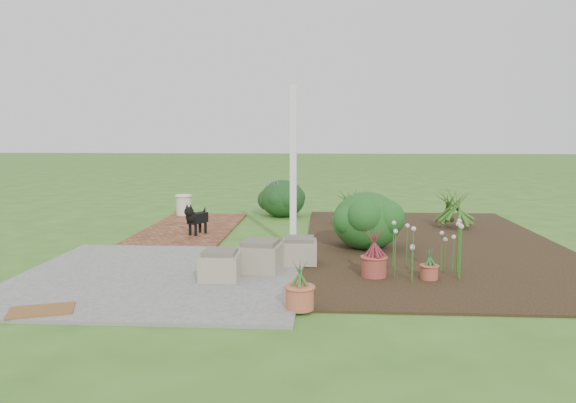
# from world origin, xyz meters

# --- Properties ---
(ground) EXTENTS (80.00, 80.00, 0.00)m
(ground) POSITION_xyz_m (0.00, 0.00, 0.00)
(ground) COLOR #3A6720
(ground) RESTS_ON ground
(concrete_patio) EXTENTS (3.50, 3.50, 0.04)m
(concrete_patio) POSITION_xyz_m (-1.25, -1.75, 0.02)
(concrete_patio) COLOR #5B5C59
(concrete_patio) RESTS_ON ground
(brick_path) EXTENTS (1.60, 3.50, 0.04)m
(brick_path) POSITION_xyz_m (-1.70, 1.75, 0.02)
(brick_path) COLOR brown
(brick_path) RESTS_ON ground
(garden_bed) EXTENTS (4.00, 7.00, 0.03)m
(garden_bed) POSITION_xyz_m (2.50, 0.50, 0.01)
(garden_bed) COLOR black
(garden_bed) RESTS_ON ground
(veranda_post) EXTENTS (0.10, 0.10, 2.50)m
(veranda_post) POSITION_xyz_m (0.30, 0.10, 1.25)
(veranda_post) COLOR white
(veranda_post) RESTS_ON ground
(stone_trough_near) EXTENTS (0.46, 0.46, 0.31)m
(stone_trough_near) POSITION_xyz_m (-0.47, -1.92, 0.19)
(stone_trough_near) COLOR gray
(stone_trough_near) RESTS_ON concrete_patio
(stone_trough_mid) EXTENTS (0.57, 0.57, 0.33)m
(stone_trough_mid) POSITION_xyz_m (-0.03, -1.47, 0.21)
(stone_trough_mid) COLOR gray
(stone_trough_mid) RESTS_ON concrete_patio
(stone_trough_far) EXTENTS (0.47, 0.47, 0.30)m
(stone_trough_far) POSITION_xyz_m (0.45, -1.02, 0.19)
(stone_trough_far) COLOR gray
(stone_trough_far) RESTS_ON concrete_patio
(coir_doormat) EXTENTS (0.70, 0.58, 0.02)m
(coir_doormat) POSITION_xyz_m (-2.00, -3.24, 0.05)
(coir_doormat) COLOR brown
(coir_doormat) RESTS_ON concrete_patio
(black_dog) EXTENTS (0.34, 0.55, 0.50)m
(black_dog) POSITION_xyz_m (-1.42, 0.98, 0.34)
(black_dog) COLOR black
(black_dog) RESTS_ON brick_path
(cream_ceramic_urn) EXTENTS (0.37, 0.37, 0.42)m
(cream_ceramic_urn) POSITION_xyz_m (-2.21, 3.26, 0.25)
(cream_ceramic_urn) COLOR beige
(cream_ceramic_urn) RESTS_ON brick_path
(evergreen_shrub) EXTENTS (1.29, 1.29, 0.89)m
(evergreen_shrub) POSITION_xyz_m (1.43, 0.09, 0.47)
(evergreen_shrub) COLOR #0E3A11
(evergreen_shrub) RESTS_ON garden_bed
(agapanthus_clump_back) EXTENTS (1.07, 1.07, 0.88)m
(agapanthus_clump_back) POSITION_xyz_m (3.17, 2.05, 0.47)
(agapanthus_clump_back) COLOR #123E10
(agapanthus_clump_back) RESTS_ON garden_bed
(agapanthus_clump_front) EXTENTS (1.14, 1.14, 0.87)m
(agapanthus_clump_front) POSITION_xyz_m (1.33, 2.18, 0.47)
(agapanthus_clump_front) COLOR #144015
(agapanthus_clump_front) RESTS_ON garden_bed
(pink_flower_patch) EXTENTS (1.08, 1.08, 0.66)m
(pink_flower_patch) POSITION_xyz_m (2.09, -1.47, 0.36)
(pink_flower_patch) COLOR #113D0F
(pink_flower_patch) RESTS_ON garden_bed
(terracotta_pot_bronze) EXTENTS (0.38, 0.38, 0.25)m
(terracotta_pot_bronze) POSITION_xyz_m (1.39, -1.63, 0.15)
(terracotta_pot_bronze) COLOR brown
(terracotta_pot_bronze) RESTS_ON garden_bed
(terracotta_pot_small_left) EXTENTS (0.28, 0.28, 0.17)m
(terracotta_pot_small_left) POSITION_xyz_m (2.04, -1.71, 0.12)
(terracotta_pot_small_left) COLOR #A34937
(terracotta_pot_small_left) RESTS_ON garden_bed
(terracotta_pot_small_right) EXTENTS (0.32, 0.32, 0.24)m
(terracotta_pot_small_right) POSITION_xyz_m (0.54, -2.98, 0.15)
(terracotta_pot_small_right) COLOR #B1583C
(terracotta_pot_small_right) RESTS_ON garden_bed
(purple_flowering_bush) EXTENTS (1.25, 1.25, 0.81)m
(purple_flowering_bush) POSITION_xyz_m (-0.11, 3.45, 0.40)
(purple_flowering_bush) COLOR black
(purple_flowering_bush) RESTS_ON ground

